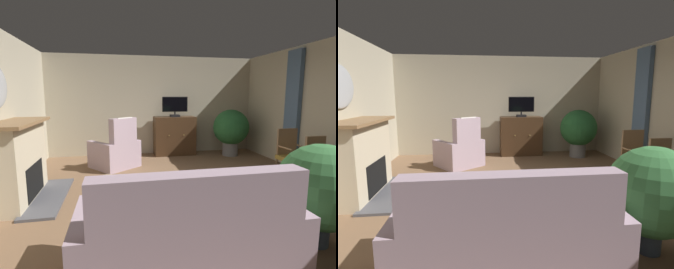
# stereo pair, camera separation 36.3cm
# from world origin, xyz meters

# --- Properties ---
(ground_plane) EXTENTS (6.36, 6.91, 0.04)m
(ground_plane) POSITION_xyz_m (0.00, 0.00, -0.02)
(ground_plane) COLOR brown
(wall_back) EXTENTS (6.36, 0.10, 2.72)m
(wall_back) POSITION_xyz_m (0.00, 3.21, 1.36)
(wall_back) COLOR #B2A88E
(wall_back) RESTS_ON ground_plane
(curtain_panel_far) EXTENTS (0.10, 0.44, 2.29)m
(curtain_panel_far) POSITION_xyz_m (2.82, 1.06, 1.50)
(curtain_panel_far) COLOR slate
(rug_central) EXTENTS (2.62, 1.98, 0.01)m
(rug_central) POSITION_xyz_m (0.02, 0.03, 0.01)
(rug_central) COLOR #8E704C
(rug_central) RESTS_ON ground_plane
(fireplace) EXTENTS (0.95, 1.66, 1.26)m
(fireplace) POSITION_xyz_m (-2.60, 0.24, 0.61)
(fireplace) COLOR #4C4C51
(fireplace) RESTS_ON ground_plane
(wall_mirror_oval) EXTENTS (0.06, 0.97, 0.69)m
(wall_mirror_oval) POSITION_xyz_m (-2.85, 0.24, 1.79)
(wall_mirror_oval) COLOR #B2B7BF
(tv_cabinet) EXTENTS (1.13, 0.52, 1.06)m
(tv_cabinet) POSITION_xyz_m (0.50, 2.86, 0.51)
(tv_cabinet) COLOR black
(tv_cabinet) RESTS_ON ground_plane
(television) EXTENTS (0.70, 0.20, 0.55)m
(television) POSITION_xyz_m (0.50, 2.80, 1.36)
(television) COLOR black
(television) RESTS_ON tv_cabinet
(coffee_table) EXTENTS (1.04, 0.63, 0.40)m
(coffee_table) POSITION_xyz_m (-0.58, -0.80, 0.36)
(coffee_table) COLOR #422B19
(coffee_table) RESTS_ON ground_plane
(tv_remote) EXTENTS (0.17, 0.14, 0.02)m
(tv_remote) POSITION_xyz_m (-0.35, -0.72, 0.41)
(tv_remote) COLOR black
(tv_remote) RESTS_ON coffee_table
(folded_newspaper) EXTENTS (0.35, 0.30, 0.01)m
(folded_newspaper) POSITION_xyz_m (-0.77, -0.72, 0.41)
(folded_newspaper) COLOR silver
(folded_newspaper) RESTS_ON coffee_table
(sofa_floral) EXTENTS (2.06, 0.93, 1.06)m
(sofa_floral) POSITION_xyz_m (-0.47, -1.95, 0.34)
(sofa_floral) COLOR #AD93A3
(sofa_floral) RESTS_ON ground_plane
(armchair_in_far_corner) EXTENTS (1.23, 1.22, 1.18)m
(armchair_in_far_corner) POSITION_xyz_m (-1.10, 1.85, 0.35)
(armchair_in_far_corner) COLOR #AD93A3
(armchair_in_far_corner) RESTS_ON ground_plane
(side_chair_tucked_against_wall) EXTENTS (0.43, 0.47, 0.97)m
(side_chair_tucked_against_wall) POSITION_xyz_m (2.23, -0.50, 0.51)
(side_chair_tucked_against_wall) COLOR olive
(side_chair_tucked_against_wall) RESTS_ON ground_plane
(side_chair_mid_row) EXTENTS (0.49, 0.51, 1.00)m
(side_chair_mid_row) POSITION_xyz_m (2.23, 0.23, 0.52)
(side_chair_mid_row) COLOR olive
(side_chair_mid_row) RESTS_ON ground_plane
(potted_plant_tall_palm_by_window) EXTENTS (0.97, 0.97, 1.27)m
(potted_plant_tall_palm_by_window) POSITION_xyz_m (2.00, 2.44, 0.75)
(potted_plant_tall_palm_by_window) COLOR slate
(potted_plant_tall_palm_by_window) RESTS_ON ground_plane
(potted_plant_small_fern_corner) EXTENTS (0.94, 0.94, 1.14)m
(potted_plant_small_fern_corner) POSITION_xyz_m (1.07, -1.78, 0.66)
(potted_plant_small_fern_corner) COLOR #3D4C5B
(potted_plant_small_fern_corner) RESTS_ON ground_plane
(cat) EXTENTS (0.59, 0.44, 0.24)m
(cat) POSITION_xyz_m (-1.23, 0.61, 0.11)
(cat) COLOR #937A5B
(cat) RESTS_ON ground_plane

